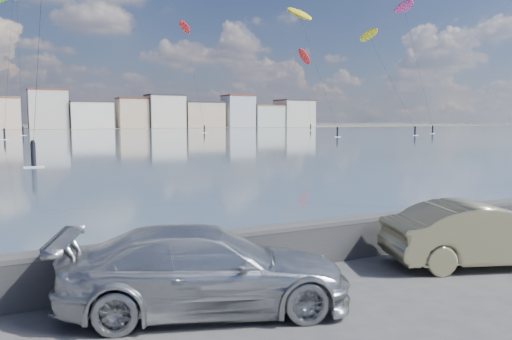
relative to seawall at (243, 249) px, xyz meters
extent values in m
plane|color=#333335|center=(0.00, -2.70, -0.58)|extent=(700.00, 700.00, 0.00)
cube|color=#435E67|center=(0.00, 88.80, -0.58)|extent=(500.00, 177.00, 0.00)
cube|color=#4C473D|center=(0.00, 197.30, -0.57)|extent=(500.00, 60.00, 0.00)
cube|color=#28282B|center=(0.00, 0.00, -0.13)|extent=(400.00, 0.35, 0.90)
cylinder|color=#28282B|center=(0.00, 0.00, 0.32)|extent=(400.00, 0.36, 0.36)
cube|color=beige|center=(11.00, 183.30, 6.17)|extent=(13.00, 10.00, 13.50)
cube|color=brown|center=(11.00, 183.30, 13.22)|extent=(13.26, 10.20, 0.60)
cube|color=white|center=(25.50, 183.30, 4.17)|extent=(15.00, 12.00, 9.50)
cube|color=#383330|center=(25.50, 183.30, 9.22)|extent=(15.30, 12.24, 0.60)
cube|color=#CCB293|center=(41.00, 183.30, 4.92)|extent=(11.00, 9.00, 11.00)
cube|color=#562D23|center=(41.00, 183.30, 10.72)|extent=(11.22, 9.18, 0.60)
cube|color=beige|center=(54.00, 183.30, 5.67)|extent=(14.00, 11.00, 12.50)
cube|color=#2D2D33|center=(54.00, 183.30, 12.22)|extent=(14.28, 11.22, 0.60)
cube|color=#CCB293|center=(69.50, 183.30, 4.42)|extent=(16.00, 12.00, 10.00)
cube|color=#2D2D33|center=(69.50, 183.30, 9.72)|extent=(16.32, 12.24, 0.60)
cube|color=#B2B7C6|center=(86.00, 183.30, 5.92)|extent=(12.00, 10.00, 13.00)
cube|color=brown|center=(86.00, 183.30, 12.72)|extent=(12.24, 10.20, 0.60)
cube|color=#B7C6BC|center=(99.50, 183.30, 3.92)|extent=(14.00, 11.00, 9.00)
cube|color=brown|center=(99.50, 183.30, 8.72)|extent=(14.28, 11.22, 0.60)
cube|color=beige|center=(114.00, 183.30, 5.17)|extent=(15.00, 12.00, 11.50)
cube|color=#383330|center=(114.00, 183.30, 11.22)|extent=(15.30, 12.24, 0.60)
imported|color=#B7BABD|center=(-1.49, -1.56, 0.18)|extent=(5.67, 3.73, 1.53)
imported|color=tan|center=(5.40, -1.94, 0.18)|extent=(4.86, 3.07, 1.51)
ellipsoid|color=red|center=(40.05, 118.63, 27.11)|extent=(6.14, 7.23, 3.14)
cube|color=white|center=(41.03, 107.61, -0.53)|extent=(1.40, 0.42, 0.08)
cylinder|color=black|center=(41.03, 107.61, 0.37)|extent=(0.36, 0.36, 1.70)
sphere|color=black|center=(41.03, 107.61, 1.27)|extent=(0.28, 0.28, 0.28)
cylinder|color=black|center=(40.54, 113.12, 13.91)|extent=(1.01, 11.05, 26.40)
cube|color=white|center=(-2.63, 29.32, -0.53)|extent=(1.40, 0.42, 0.08)
cylinder|color=black|center=(-2.63, 29.32, 0.37)|extent=(0.36, 0.36, 1.70)
sphere|color=black|center=(-2.63, 29.32, 1.27)|extent=(0.28, 0.28, 0.28)
cylinder|color=black|center=(-1.32, 34.95, 11.49)|extent=(2.66, 11.30, 21.55)
cube|color=white|center=(-4.02, 84.19, -0.53)|extent=(1.40, 0.42, 0.08)
cylinder|color=black|center=(-4.02, 84.19, 0.37)|extent=(0.36, 0.36, 1.70)
sphere|color=black|center=(-4.02, 84.19, 1.27)|extent=(0.28, 0.28, 0.28)
cylinder|color=black|center=(-2.62, 91.20, 13.71)|extent=(2.82, 14.03, 26.00)
ellipsoid|color=yellow|center=(72.34, 83.18, 22.26)|extent=(4.20, 8.63, 3.26)
cube|color=white|center=(73.94, 69.20, -0.53)|extent=(1.40, 0.42, 0.08)
cylinder|color=black|center=(73.94, 69.20, 0.37)|extent=(0.36, 0.36, 1.70)
sphere|color=black|center=(73.94, 69.20, 1.27)|extent=(0.28, 0.28, 0.28)
cylinder|color=black|center=(73.14, 76.19, 11.49)|extent=(1.63, 14.01, 21.55)
ellipsoid|color=#E5338C|center=(86.26, 86.75, 30.68)|extent=(6.36, 10.58, 2.88)
cube|color=white|center=(87.42, 77.09, -0.53)|extent=(1.40, 0.42, 0.08)
cylinder|color=black|center=(87.42, 77.09, 0.37)|extent=(0.36, 0.36, 1.70)
sphere|color=black|center=(87.42, 77.09, 1.27)|extent=(0.28, 0.28, 0.28)
cylinder|color=black|center=(86.84, 81.92, 15.70)|extent=(1.19, 9.69, 29.97)
cube|color=white|center=(-0.31, 107.24, -0.53)|extent=(1.40, 0.42, 0.08)
cylinder|color=black|center=(-0.31, 107.24, 0.37)|extent=(0.36, 0.36, 1.70)
sphere|color=black|center=(-0.31, 107.24, 1.27)|extent=(0.28, 0.28, 0.28)
cylinder|color=black|center=(-0.10, 112.31, 16.21)|extent=(0.44, 10.18, 31.00)
ellipsoid|color=yellow|center=(53.46, 83.29, 25.35)|extent=(3.00, 9.51, 5.37)
cube|color=white|center=(53.70, 69.24, -0.53)|extent=(1.40, 0.42, 0.08)
cylinder|color=black|center=(53.70, 69.24, 0.37)|extent=(0.36, 0.36, 1.70)
sphere|color=black|center=(53.70, 69.24, 1.27)|extent=(0.28, 0.28, 0.28)
cylinder|color=black|center=(53.58, 76.27, 13.04)|extent=(0.27, 14.08, 24.65)
ellipsoid|color=red|center=(83.71, 128.28, 22.90)|extent=(8.54, 7.33, 5.35)
cube|color=white|center=(81.21, 120.37, -0.53)|extent=(1.40, 0.42, 0.08)
cylinder|color=black|center=(81.21, 120.37, 0.37)|extent=(0.36, 0.36, 1.70)
sphere|color=black|center=(81.21, 120.37, 1.27)|extent=(0.28, 0.28, 0.28)
cylinder|color=black|center=(82.46, 124.32, 11.81)|extent=(2.53, 7.95, 22.19)
camera|label=1|loc=(-4.72, -9.83, 2.90)|focal=35.00mm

